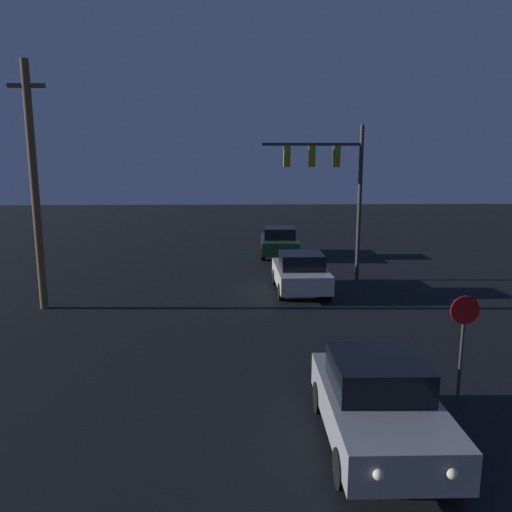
# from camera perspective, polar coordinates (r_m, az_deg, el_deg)

# --- Properties ---
(car_near) EXTENTS (2.08, 4.14, 1.65)m
(car_near) POSITION_cam_1_polar(r_m,az_deg,el_deg) (10.02, 13.82, -16.00)
(car_near) COLOR #99999E
(car_near) RESTS_ON ground_plane
(car_mid) EXTENTS (2.10, 4.14, 1.65)m
(car_mid) POSITION_cam_1_polar(r_m,az_deg,el_deg) (20.38, 5.12, -1.89)
(car_mid) COLOR beige
(car_mid) RESTS_ON ground_plane
(car_far) EXTENTS (2.16, 4.17, 1.65)m
(car_far) POSITION_cam_1_polar(r_m,az_deg,el_deg) (28.01, 2.67, 1.63)
(car_far) COLOR #1E4728
(car_far) RESTS_ON ground_plane
(traffic_signal_mast) EXTENTS (4.38, 0.30, 6.80)m
(traffic_signal_mast) POSITION_cam_1_polar(r_m,az_deg,el_deg) (22.14, 8.82, 8.96)
(traffic_signal_mast) COLOR #2D2D2D
(traffic_signal_mast) RESTS_ON ground_plane
(stop_sign) EXTENTS (0.63, 0.07, 2.44)m
(stop_sign) POSITION_cam_1_polar(r_m,az_deg,el_deg) (11.84, 22.60, -7.83)
(stop_sign) COLOR #2D2D2D
(stop_sign) RESTS_ON ground_plane
(utility_pole) EXTENTS (1.25, 0.28, 8.65)m
(utility_pole) POSITION_cam_1_polar(r_m,az_deg,el_deg) (19.18, -23.99, 7.37)
(utility_pole) COLOR brown
(utility_pole) RESTS_ON ground_plane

